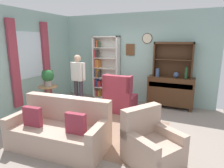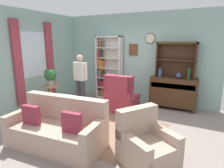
{
  "view_description": "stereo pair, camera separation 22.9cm",
  "coord_description": "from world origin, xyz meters",
  "px_view_note": "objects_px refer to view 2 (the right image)",
  "views": [
    {
      "loc": [
        1.92,
        -3.85,
        1.95
      ],
      "look_at": [
        0.1,
        0.2,
        0.95
      ],
      "focal_mm": 30.85,
      "sensor_mm": 36.0,
      "label": 1
    },
    {
      "loc": [
        2.12,
        -3.75,
        1.95
      ],
      "look_at": [
        0.1,
        0.2,
        0.95
      ],
      "focal_mm": 30.85,
      "sensor_mm": 36.0,
      "label": 2
    }
  ],
  "objects_px": {
    "potted_plant_large": "(50,76)",
    "vase_tall": "(160,73)",
    "plant_stand": "(51,95)",
    "couch_floral": "(58,129)",
    "person_reading": "(80,77)",
    "wingback_chair": "(121,98)",
    "bottle_wine": "(189,74)",
    "armchair_floral": "(146,147)",
    "sideboard_hutch": "(176,55)",
    "vase_round": "(179,75)",
    "potted_plant_small": "(56,107)",
    "bookshelf": "(107,69)",
    "sideboard": "(173,92)"
  },
  "relations": [
    {
      "from": "sideboard_hutch",
      "to": "vase_round",
      "type": "distance_m",
      "value": 0.6
    },
    {
      "from": "bottle_wine",
      "to": "potted_plant_small",
      "type": "bearing_deg",
      "value": -150.47
    },
    {
      "from": "armchair_floral",
      "to": "vase_tall",
      "type": "bearing_deg",
      "value": 99.85
    },
    {
      "from": "vase_round",
      "to": "armchair_floral",
      "type": "relative_size",
      "value": 0.16
    },
    {
      "from": "bookshelf",
      "to": "plant_stand",
      "type": "bearing_deg",
      "value": -115.84
    },
    {
      "from": "vase_round",
      "to": "armchair_floral",
      "type": "bearing_deg",
      "value": -90.7
    },
    {
      "from": "couch_floral",
      "to": "armchair_floral",
      "type": "height_order",
      "value": "couch_floral"
    },
    {
      "from": "sideboard_hutch",
      "to": "vase_round",
      "type": "relative_size",
      "value": 6.47
    },
    {
      "from": "bookshelf",
      "to": "potted_plant_small",
      "type": "height_order",
      "value": "bookshelf"
    },
    {
      "from": "person_reading",
      "to": "bottle_wine",
      "type": "bearing_deg",
      "value": 19.55
    },
    {
      "from": "sideboard_hutch",
      "to": "person_reading",
      "type": "distance_m",
      "value": 2.83
    },
    {
      "from": "armchair_floral",
      "to": "person_reading",
      "type": "height_order",
      "value": "person_reading"
    },
    {
      "from": "sideboard",
      "to": "plant_stand",
      "type": "xyz_separation_m",
      "value": [
        -3.08,
        -1.7,
        -0.07
      ]
    },
    {
      "from": "bottle_wine",
      "to": "potted_plant_large",
      "type": "bearing_deg",
      "value": -154.97
    },
    {
      "from": "armchair_floral",
      "to": "wingback_chair",
      "type": "height_order",
      "value": "wingback_chair"
    },
    {
      "from": "sideboard_hutch",
      "to": "potted_plant_small",
      "type": "relative_size",
      "value": 3.4
    },
    {
      "from": "bookshelf",
      "to": "armchair_floral",
      "type": "bearing_deg",
      "value": -52.09
    },
    {
      "from": "sideboard",
      "to": "potted_plant_large",
      "type": "relative_size",
      "value": 2.85
    },
    {
      "from": "bookshelf",
      "to": "potted_plant_large",
      "type": "bearing_deg",
      "value": -115.37
    },
    {
      "from": "sideboard_hutch",
      "to": "wingback_chair",
      "type": "distance_m",
      "value": 1.99
    },
    {
      "from": "plant_stand",
      "to": "couch_floral",
      "type": "bearing_deg",
      "value": -42.52
    },
    {
      "from": "sideboard_hutch",
      "to": "wingback_chair",
      "type": "height_order",
      "value": "sideboard_hutch"
    },
    {
      "from": "vase_round",
      "to": "couch_floral",
      "type": "height_order",
      "value": "vase_round"
    },
    {
      "from": "couch_floral",
      "to": "potted_plant_small",
      "type": "distance_m",
      "value": 1.71
    },
    {
      "from": "wingback_chair",
      "to": "plant_stand",
      "type": "bearing_deg",
      "value": -155.73
    },
    {
      "from": "vase_round",
      "to": "wingback_chair",
      "type": "bearing_deg",
      "value": -149.58
    },
    {
      "from": "bookshelf",
      "to": "sideboard_hutch",
      "type": "xyz_separation_m",
      "value": [
        2.21,
        0.02,
        0.53
      ]
    },
    {
      "from": "sideboard_hutch",
      "to": "potted_plant_large",
      "type": "relative_size",
      "value": 2.41
    },
    {
      "from": "sideboard",
      "to": "potted_plant_small",
      "type": "distance_m",
      "value": 3.34
    },
    {
      "from": "wingback_chair",
      "to": "bottle_wine",
      "type": "bearing_deg",
      "value": 25.69
    },
    {
      "from": "potted_plant_large",
      "to": "vase_tall",
      "type": "bearing_deg",
      "value": 31.24
    },
    {
      "from": "potted_plant_large",
      "to": "person_reading",
      "type": "xyz_separation_m",
      "value": [
        0.59,
        0.59,
        -0.08
      ]
    },
    {
      "from": "sideboard",
      "to": "couch_floral",
      "type": "distance_m",
      "value": 3.47
    },
    {
      "from": "sideboard_hutch",
      "to": "vase_round",
      "type": "bearing_deg",
      "value": -53.52
    },
    {
      "from": "wingback_chair",
      "to": "couch_floral",
      "type": "bearing_deg",
      "value": -97.87
    },
    {
      "from": "couch_floral",
      "to": "person_reading",
      "type": "height_order",
      "value": "person_reading"
    },
    {
      "from": "potted_plant_large",
      "to": "couch_floral",
      "type": "bearing_deg",
      "value": -42.96
    },
    {
      "from": "armchair_floral",
      "to": "bottle_wine",
      "type": "bearing_deg",
      "value": 83.97
    },
    {
      "from": "sideboard",
      "to": "sideboard_hutch",
      "type": "height_order",
      "value": "sideboard_hutch"
    },
    {
      "from": "vase_round",
      "to": "potted_plant_large",
      "type": "relative_size",
      "value": 0.37
    },
    {
      "from": "vase_round",
      "to": "person_reading",
      "type": "distance_m",
      "value": 2.81
    },
    {
      "from": "armchair_floral",
      "to": "wingback_chair",
      "type": "xyz_separation_m",
      "value": [
        -1.36,
        2.0,
        0.09
      ]
    },
    {
      "from": "plant_stand",
      "to": "potted_plant_large",
      "type": "distance_m",
      "value": 0.55
    },
    {
      "from": "wingback_chair",
      "to": "person_reading",
      "type": "height_order",
      "value": "person_reading"
    },
    {
      "from": "sideboard_hutch",
      "to": "armchair_floral",
      "type": "height_order",
      "value": "sideboard_hutch"
    },
    {
      "from": "sideboard",
      "to": "potted_plant_large",
      "type": "height_order",
      "value": "potted_plant_large"
    },
    {
      "from": "bottle_wine",
      "to": "couch_floral",
      "type": "xyz_separation_m",
      "value": [
        -1.96,
        -3.0,
        -0.77
      ]
    },
    {
      "from": "bookshelf",
      "to": "sideboard",
      "type": "xyz_separation_m",
      "value": [
        2.21,
        -0.09,
        -0.52
      ]
    },
    {
      "from": "armchair_floral",
      "to": "potted_plant_small",
      "type": "distance_m",
      "value": 3.02
    },
    {
      "from": "sideboard_hutch",
      "to": "potted_plant_small",
      "type": "height_order",
      "value": "sideboard_hutch"
    }
  ]
}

